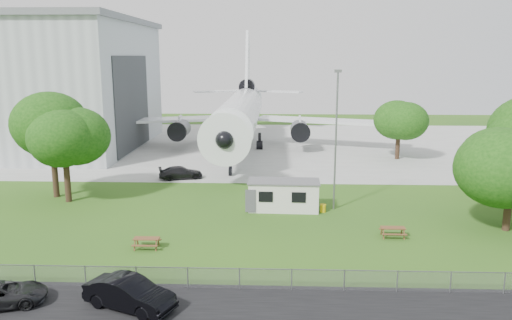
{
  "coord_description": "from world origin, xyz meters",
  "views": [
    {
      "loc": [
        2.95,
        -36.13,
        13.2
      ],
      "look_at": [
        1.29,
        8.0,
        4.0
      ],
      "focal_mm": 35.0,
      "sensor_mm": 36.0,
      "label": 1
    }
  ],
  "objects_px": {
    "airliner": "(241,112)",
    "car_centre_sedan": "(130,294)",
    "picnic_west": "(147,248)",
    "picnic_east": "(392,237)",
    "site_cabin": "(284,195)"
  },
  "relations": [
    {
      "from": "airliner",
      "to": "car_centre_sedan",
      "type": "height_order",
      "value": "airliner"
    },
    {
      "from": "airliner",
      "to": "picnic_east",
      "type": "xyz_separation_m",
      "value": [
        13.8,
        -36.43,
        -5.27
      ]
    },
    {
      "from": "airliner",
      "to": "site_cabin",
      "type": "distance_m",
      "value": 30.75
    },
    {
      "from": "picnic_west",
      "to": "picnic_east",
      "type": "relative_size",
      "value": 1.0
    },
    {
      "from": "picnic_east",
      "to": "car_centre_sedan",
      "type": "distance_m",
      "value": 20.05
    },
    {
      "from": "picnic_west",
      "to": "picnic_east",
      "type": "bearing_deg",
      "value": 8.98
    },
    {
      "from": "site_cabin",
      "to": "picnic_east",
      "type": "relative_size",
      "value": 3.77
    },
    {
      "from": "airliner",
      "to": "picnic_west",
      "type": "relative_size",
      "value": 26.52
    },
    {
      "from": "picnic_west",
      "to": "car_centre_sedan",
      "type": "xyz_separation_m",
      "value": [
        1.26,
        -8.48,
        0.84
      ]
    },
    {
      "from": "airliner",
      "to": "car_centre_sedan",
      "type": "xyz_separation_m",
      "value": [
        -2.69,
        -47.8,
        -4.43
      ]
    },
    {
      "from": "site_cabin",
      "to": "picnic_west",
      "type": "xyz_separation_m",
      "value": [
        -9.74,
        -9.38,
        -1.31
      ]
    },
    {
      "from": "site_cabin",
      "to": "car_centre_sedan",
      "type": "distance_m",
      "value": 19.78
    },
    {
      "from": "site_cabin",
      "to": "car_centre_sedan",
      "type": "height_order",
      "value": "site_cabin"
    },
    {
      "from": "site_cabin",
      "to": "picnic_west",
      "type": "distance_m",
      "value": 13.59
    },
    {
      "from": "picnic_east",
      "to": "airliner",
      "type": "bearing_deg",
      "value": 111.19
    }
  ]
}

